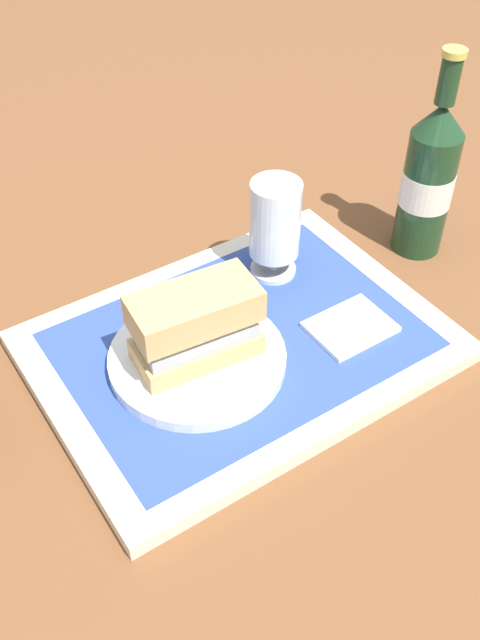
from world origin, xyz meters
TOP-DOWN VIEW (x-y plane):
  - ground_plane at (0.00, 0.00)m, footprint 3.00×3.00m
  - tray at (0.00, 0.00)m, footprint 0.44×0.32m
  - placemat at (0.00, 0.00)m, footprint 0.38×0.27m
  - plate at (-0.06, -0.01)m, footprint 0.19×0.19m
  - sandwich at (-0.06, -0.01)m, footprint 0.14×0.08m
  - beer_glass at (0.10, 0.08)m, footprint 0.06×0.06m
  - napkin_folded at (0.11, -0.06)m, footprint 0.09×0.07m
  - beer_bottle at (0.30, 0.04)m, footprint 0.07×0.07m

SIDE VIEW (x-z plane):
  - ground_plane at x=0.00m, z-range 0.00..0.00m
  - tray at x=0.00m, z-range 0.00..0.02m
  - placemat at x=0.00m, z-range 0.02..0.02m
  - napkin_folded at x=0.11m, z-range 0.02..0.03m
  - plate at x=-0.06m, z-range 0.02..0.04m
  - sandwich at x=-0.06m, z-range 0.04..0.12m
  - beer_glass at x=0.10m, z-range 0.03..0.15m
  - beer_bottle at x=0.30m, z-range -0.03..0.24m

